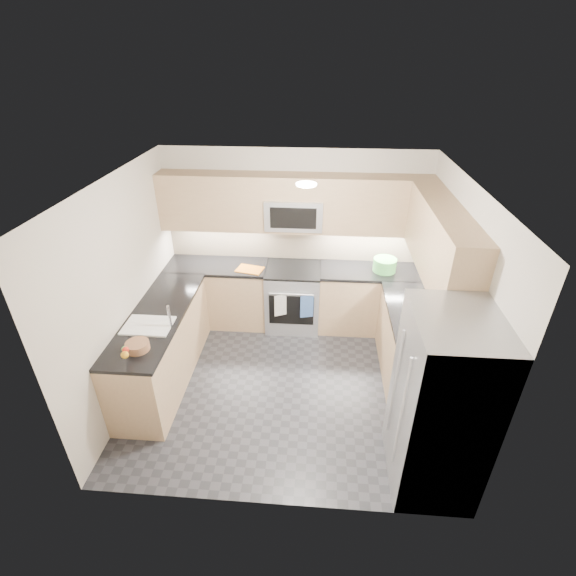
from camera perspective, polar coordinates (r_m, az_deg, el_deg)
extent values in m
cube|color=#25252A|center=(5.31, -0.30, -12.74)|extent=(3.60, 3.20, 0.00)
cube|color=beige|center=(4.05, -0.40, 14.21)|extent=(3.60, 3.20, 0.02)
cube|color=#BDB4A5|center=(5.98, 0.94, 6.82)|extent=(3.60, 0.02, 2.50)
cube|color=#BDB4A5|center=(3.30, -2.74, -15.59)|extent=(3.60, 0.02, 2.50)
cube|color=#BDB4A5|center=(5.02, -21.30, -0.20)|extent=(0.02, 3.20, 2.50)
cube|color=#BDB4A5|center=(4.77, 21.75, -1.90)|extent=(0.02, 3.20, 2.50)
cube|color=tan|center=(6.23, -9.35, -0.83)|extent=(1.42, 0.60, 0.90)
cube|color=tan|center=(6.11, 10.95, -1.64)|extent=(1.42, 0.60, 0.90)
cube|color=tan|center=(5.25, 16.55, -8.37)|extent=(0.60, 1.70, 0.90)
cube|color=tan|center=(5.33, -16.77, -7.79)|extent=(0.60, 2.00, 0.90)
cube|color=black|center=(6.01, -9.72, 3.03)|extent=(1.42, 0.63, 0.04)
cube|color=black|center=(5.89, 11.38, 2.26)|extent=(1.42, 0.63, 0.04)
cube|color=black|center=(4.98, 17.32, -4.11)|extent=(0.63, 1.70, 0.04)
cube|color=black|center=(5.06, -17.54, -3.57)|extent=(0.63, 2.00, 0.04)
cube|color=tan|center=(5.61, 0.87, 11.53)|extent=(3.60, 0.35, 0.75)
cube|color=tan|center=(4.70, 20.18, 5.90)|extent=(0.35, 1.95, 0.75)
cube|color=#C2AA8C|center=(5.99, 0.93, 6.32)|extent=(3.60, 0.01, 0.51)
cube|color=#C2AA8C|center=(5.17, 20.35, 0.21)|extent=(0.01, 2.30, 0.51)
cube|color=#A9ABB1|center=(6.05, 0.68, -1.33)|extent=(0.76, 0.65, 0.91)
cube|color=black|center=(5.83, 0.71, 2.54)|extent=(0.76, 0.65, 0.03)
cube|color=black|center=(5.78, 0.46, -3.07)|extent=(0.62, 0.02, 0.45)
cylinder|color=#B2B5BA|center=(5.62, 0.46, -0.87)|extent=(0.60, 0.02, 0.02)
cube|color=#AAACB3|center=(5.63, 0.85, 10.24)|extent=(0.76, 0.40, 0.40)
cube|color=black|center=(5.43, 0.70, 9.51)|extent=(0.60, 0.01, 0.28)
cube|color=gray|center=(4.00, 20.07, -14.77)|extent=(0.70, 0.90, 1.80)
cylinder|color=#B2B5BA|center=(3.76, 15.20, -16.27)|extent=(0.02, 0.02, 1.20)
cylinder|color=#B2B5BA|center=(4.01, 14.40, -12.58)|extent=(0.02, 0.02, 1.20)
cube|color=white|center=(4.90, -18.45, -5.56)|extent=(0.52, 0.38, 0.16)
cylinder|color=silver|center=(4.69, -15.90, -3.81)|extent=(0.03, 0.03, 0.28)
cylinder|color=green|center=(5.85, 13.08, 3.11)|extent=(0.39, 0.39, 0.18)
cube|color=#C16312|center=(5.79, -5.26, 2.55)|extent=(0.40, 0.32, 0.01)
cylinder|color=#926344|center=(4.52, -19.89, -7.49)|extent=(0.26, 0.26, 0.09)
sphere|color=red|center=(4.39, -21.33, -7.89)|extent=(0.07, 0.07, 0.07)
sphere|color=#4A9E43|center=(4.40, -21.43, -7.80)|extent=(0.06, 0.06, 0.06)
cube|color=white|center=(5.70, -1.05, -2.38)|extent=(0.16, 0.08, 0.32)
cube|color=#315089|center=(5.68, 2.59, -2.53)|extent=(0.18, 0.06, 0.34)
sphere|color=orange|center=(4.33, -21.42, -8.52)|extent=(0.07, 0.07, 0.07)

